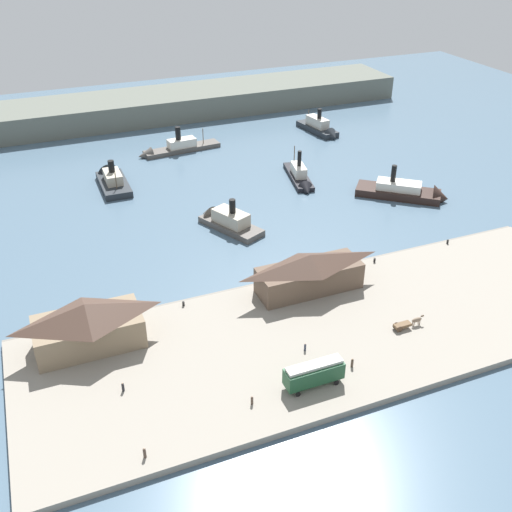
{
  "coord_description": "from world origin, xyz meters",
  "views": [
    {
      "loc": [
        -44.62,
        -92.94,
        65.46
      ],
      "look_at": [
        -4.73,
        4.8,
        2.0
      ],
      "focal_mm": 41.51,
      "sensor_mm": 36.0,
      "label": 1
    }
  ],
  "objects_px": {
    "horse_cart": "(408,323)",
    "ferry_mid_harbor": "(173,149)",
    "ferry_approaching_east": "(300,178)",
    "ferry_outer_harbor": "(112,179)",
    "ferry_shed_customs_shed": "(88,325)",
    "ferry_moored_east": "(320,128)",
    "ferry_near_quay": "(409,193)",
    "ferry_shed_west_terminal": "(309,272)",
    "street_tram": "(314,373)",
    "pedestrian_walking_west": "(305,347)",
    "mooring_post_center_east": "(183,304)",
    "ferry_approaching_west": "(225,220)",
    "pedestrian_near_cart": "(123,387)",
    "pedestrian_at_waters_edge": "(352,363)",
    "pedestrian_standing_center": "(145,453)",
    "pedestrian_by_tram": "(252,400)",
    "mooring_post_center_west": "(448,242)",
    "mooring_post_east": "(375,260)"
  },
  "relations": [
    {
      "from": "street_tram",
      "to": "mooring_post_center_east",
      "type": "relative_size",
      "value": 10.44
    },
    {
      "from": "pedestrian_at_waters_edge",
      "to": "pedestrian_standing_center",
      "type": "xyz_separation_m",
      "value": [
        -34.93,
        -5.21,
        0.02
      ]
    },
    {
      "from": "ferry_approaching_west",
      "to": "street_tram",
      "type": "bearing_deg",
      "value": -95.73
    },
    {
      "from": "mooring_post_center_east",
      "to": "ferry_moored_east",
      "type": "xyz_separation_m",
      "value": [
        69.12,
        77.94,
        -0.01
      ]
    },
    {
      "from": "pedestrian_near_cart",
      "to": "ferry_approaching_west",
      "type": "height_order",
      "value": "ferry_approaching_west"
    },
    {
      "from": "mooring_post_center_east",
      "to": "ferry_mid_harbor",
      "type": "distance_m",
      "value": 81.67
    },
    {
      "from": "street_tram",
      "to": "ferry_shed_customs_shed",
      "type": "bearing_deg",
      "value": 142.96
    },
    {
      "from": "mooring_post_center_east",
      "to": "ferry_approaching_west",
      "type": "xyz_separation_m",
      "value": [
        18.4,
        28.72,
        -0.08
      ]
    },
    {
      "from": "ferry_shed_customs_shed",
      "to": "ferry_approaching_east",
      "type": "distance_m",
      "value": 80.68
    },
    {
      "from": "pedestrian_near_cart",
      "to": "pedestrian_at_waters_edge",
      "type": "distance_m",
      "value": 36.12
    },
    {
      "from": "pedestrian_near_cart",
      "to": "pedestrian_at_waters_edge",
      "type": "xyz_separation_m",
      "value": [
        35.12,
        -8.45,
        0.03
      ]
    },
    {
      "from": "ferry_moored_east",
      "to": "mooring_post_center_west",
      "type": "bearing_deg",
      "value": -96.73
    },
    {
      "from": "ferry_shed_west_terminal",
      "to": "street_tram",
      "type": "height_order",
      "value": "ferry_shed_west_terminal"
    },
    {
      "from": "ferry_moored_east",
      "to": "ferry_approaching_east",
      "type": "height_order",
      "value": "ferry_approaching_east"
    },
    {
      "from": "ferry_shed_west_terminal",
      "to": "mooring_post_center_east",
      "type": "relative_size",
      "value": 22.74
    },
    {
      "from": "ferry_moored_east",
      "to": "ferry_near_quay",
      "type": "xyz_separation_m",
      "value": [
        -1.78,
        -52.46,
        -0.2
      ]
    },
    {
      "from": "mooring_post_center_west",
      "to": "ferry_mid_harbor",
      "type": "relative_size",
      "value": 0.03
    },
    {
      "from": "ferry_outer_harbor",
      "to": "ferry_shed_west_terminal",
      "type": "bearing_deg",
      "value": -69.04
    },
    {
      "from": "mooring_post_center_east",
      "to": "ferry_mid_harbor",
      "type": "xyz_separation_m",
      "value": [
        19.64,
        79.27,
        -0.36
      ]
    },
    {
      "from": "ferry_approaching_east",
      "to": "ferry_near_quay",
      "type": "height_order",
      "value": "ferry_near_quay"
    },
    {
      "from": "pedestrian_at_waters_edge",
      "to": "mooring_post_east",
      "type": "height_order",
      "value": "pedestrian_at_waters_edge"
    },
    {
      "from": "ferry_mid_harbor",
      "to": "ferry_outer_harbor",
      "type": "xyz_separation_m",
      "value": [
        -21.29,
        -16.58,
        0.15
      ]
    },
    {
      "from": "pedestrian_near_cart",
      "to": "pedestrian_walking_west",
      "type": "bearing_deg",
      "value": -3.83
    },
    {
      "from": "horse_cart",
      "to": "ferry_approaching_west",
      "type": "relative_size",
      "value": 0.32
    },
    {
      "from": "ferry_outer_harbor",
      "to": "mooring_post_center_west",
      "type": "bearing_deg",
      "value": -45.21
    },
    {
      "from": "pedestrian_at_waters_edge",
      "to": "ferry_approaching_east",
      "type": "bearing_deg",
      "value": 70.37
    },
    {
      "from": "ferry_shed_customs_shed",
      "to": "street_tram",
      "type": "xyz_separation_m",
      "value": [
        30.3,
        -22.87,
        -1.75
      ]
    },
    {
      "from": "pedestrian_walking_west",
      "to": "ferry_shed_customs_shed",
      "type": "bearing_deg",
      "value": 155.31
    },
    {
      "from": "pedestrian_at_waters_edge",
      "to": "mooring_post_center_west",
      "type": "distance_m",
      "value": 47.92
    },
    {
      "from": "ferry_shed_customs_shed",
      "to": "ferry_approaching_west",
      "type": "height_order",
      "value": "ferry_shed_customs_shed"
    },
    {
      "from": "ferry_shed_west_terminal",
      "to": "mooring_post_center_east",
      "type": "bearing_deg",
      "value": 170.71
    },
    {
      "from": "pedestrian_by_tram",
      "to": "ferry_moored_east",
      "type": "bearing_deg",
      "value": 57.8
    },
    {
      "from": "pedestrian_near_cart",
      "to": "ferry_shed_west_terminal",
      "type": "bearing_deg",
      "value": 19.98
    },
    {
      "from": "pedestrian_by_tram",
      "to": "mooring_post_east",
      "type": "distance_m",
      "value": 47.57
    },
    {
      "from": "mooring_post_east",
      "to": "ferry_moored_east",
      "type": "relative_size",
      "value": 0.05
    },
    {
      "from": "pedestrian_standing_center",
      "to": "ferry_approaching_east",
      "type": "distance_m",
      "value": 97.42
    },
    {
      "from": "ferry_approaching_east",
      "to": "ferry_outer_harbor",
      "type": "xyz_separation_m",
      "value": [
        -47.45,
        17.81,
        0.17
      ]
    },
    {
      "from": "ferry_shed_west_terminal",
      "to": "ferry_approaching_east",
      "type": "distance_m",
      "value": 53.63
    },
    {
      "from": "street_tram",
      "to": "ferry_near_quay",
      "type": "xyz_separation_m",
      "value": [
        54.6,
        53.23,
        -2.23
      ]
    },
    {
      "from": "ferry_shed_west_terminal",
      "to": "ferry_moored_east",
      "type": "height_order",
      "value": "ferry_shed_west_terminal"
    },
    {
      "from": "pedestrian_by_tram",
      "to": "mooring_post_center_west",
      "type": "distance_m",
      "value": 64.22
    },
    {
      "from": "ferry_shed_west_terminal",
      "to": "pedestrian_by_tram",
      "type": "distance_m",
      "value": 32.34
    },
    {
      "from": "pedestrian_at_waters_edge",
      "to": "mooring_post_center_west",
      "type": "bearing_deg",
      "value": 34.26
    },
    {
      "from": "horse_cart",
      "to": "ferry_mid_harbor",
      "type": "xyz_separation_m",
      "value": [
        -14.97,
        100.38,
        -0.84
      ]
    },
    {
      "from": "pedestrian_walking_west",
      "to": "mooring_post_center_east",
      "type": "relative_size",
      "value": 1.67
    },
    {
      "from": "ferry_shed_customs_shed",
      "to": "mooring_post_center_west",
      "type": "relative_size",
      "value": 19.83
    },
    {
      "from": "ferry_shed_customs_shed",
      "to": "ferry_moored_east",
      "type": "distance_m",
      "value": 119.95
    },
    {
      "from": "ferry_shed_west_terminal",
      "to": "horse_cart",
      "type": "distance_m",
      "value": 20.5
    },
    {
      "from": "ferry_approaching_west",
      "to": "ferry_shed_customs_shed",
      "type": "bearing_deg",
      "value": -136.95
    },
    {
      "from": "pedestrian_at_waters_edge",
      "to": "ferry_moored_east",
      "type": "relative_size",
      "value": 0.09
    }
  ]
}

